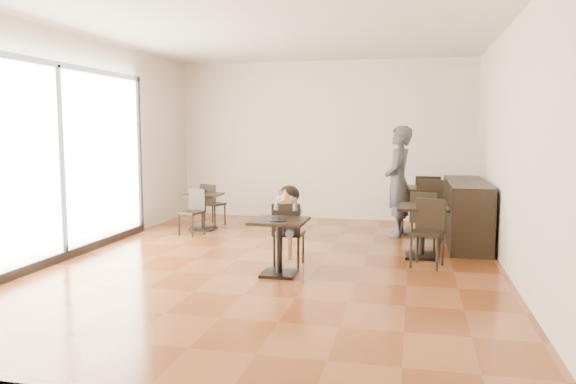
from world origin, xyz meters
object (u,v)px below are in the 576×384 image
(chair_mid_b, at_px, (427,234))
(chair_left_b, at_px, (191,213))
(chair_back_b, at_px, (429,211))
(chair_left_a, at_px, (214,204))
(child, at_px, (289,226))
(child_chair, at_px, (289,234))
(cafe_table_mid, at_px, (422,232))
(cafe_table_left, at_px, (203,212))
(cafe_table_back, at_px, (419,211))
(adult_patron, at_px, (398,182))
(chair_back_a, at_px, (428,202))
(chair_mid_a, at_px, (426,221))
(child_table, at_px, (279,247))

(chair_mid_b, relative_size, chair_left_b, 1.13)
(chair_left_b, xyz_separation_m, chair_back_b, (4.00, 0.46, 0.10))
(chair_left_a, bearing_deg, child, 146.24)
(child_chair, relative_size, cafe_table_mid, 1.15)
(cafe_table_left, xyz_separation_m, chair_left_a, (0.00, 0.55, 0.07))
(chair_left_a, bearing_deg, cafe_table_left, 109.44)
(cafe_table_back, distance_m, chair_back_b, 0.58)
(adult_patron, relative_size, chair_back_b, 1.90)
(chair_mid_b, height_order, chair_back_b, chair_back_b)
(adult_patron, height_order, chair_back_a, adult_patron)
(adult_patron, xyz_separation_m, chair_mid_a, (0.45, -1.02, -0.49))
(chair_mid_b, bearing_deg, chair_back_a, 102.60)
(cafe_table_left, bearing_deg, child_table, -53.20)
(chair_back_a, distance_m, chair_back_b, 1.10)
(chair_mid_b, height_order, chair_left_a, chair_mid_b)
(cafe_table_left, distance_m, chair_back_b, 4.00)
(cafe_table_mid, height_order, chair_back_a, chair_back_a)
(cafe_table_mid, height_order, chair_left_a, chair_left_a)
(child_chair, distance_m, cafe_table_mid, 1.95)
(child_table, relative_size, cafe_table_mid, 0.95)
(child_table, bearing_deg, chair_mid_b, 25.07)
(cafe_table_left, height_order, chair_mid_a, chair_mid_a)
(child_table, distance_m, cafe_table_left, 3.52)
(chair_mid_a, bearing_deg, cafe_table_mid, 97.81)
(adult_patron, xyz_separation_m, chair_back_b, (0.52, -0.25, -0.45))
(adult_patron, bearing_deg, cafe_table_left, -84.73)
(adult_patron, xyz_separation_m, chair_left_a, (-3.48, 0.39, -0.54))
(child, distance_m, chair_back_a, 3.78)
(chair_back_a, bearing_deg, cafe_table_mid, 89.63)
(cafe_table_back, bearing_deg, chair_mid_b, -87.73)
(adult_patron, height_order, chair_left_a, adult_patron)
(adult_patron, relative_size, chair_back_a, 1.90)
(chair_left_a, relative_size, chair_back_b, 0.80)
(chair_mid_a, distance_m, chair_back_b, 0.78)
(chair_back_b, bearing_deg, cafe_table_left, -178.64)
(chair_left_a, height_order, chair_left_b, same)
(cafe_table_mid, distance_m, chair_left_a, 4.34)
(cafe_table_back, xyz_separation_m, chair_left_b, (-3.83, -1.01, -0.01))
(child_table, relative_size, cafe_table_left, 1.07)
(child, bearing_deg, cafe_table_back, 57.68)
(chair_mid_b, relative_size, chair_back_a, 0.91)
(child, bearing_deg, chair_back_a, 60.00)
(chair_back_a, bearing_deg, chair_mid_a, 90.54)
(chair_left_b, bearing_deg, chair_mid_a, 14.83)
(child_chair, relative_size, chair_left_b, 1.07)
(chair_back_a, bearing_deg, cafe_table_back, 75.84)
(chair_mid_b, distance_m, chair_back_a, 2.97)
(child, relative_size, chair_mid_a, 1.20)
(cafe_table_back, height_order, chair_left_b, cafe_table_back)
(chair_mid_a, bearing_deg, cafe_table_left, 1.52)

